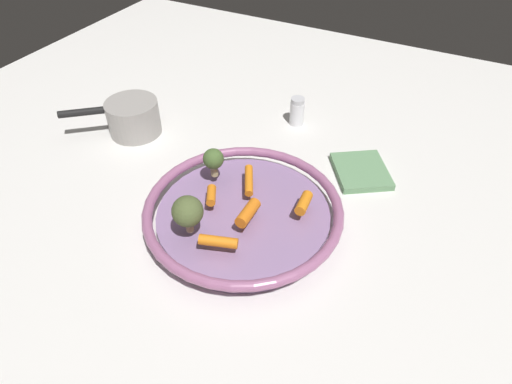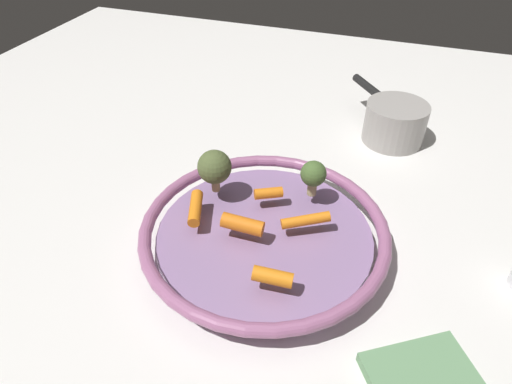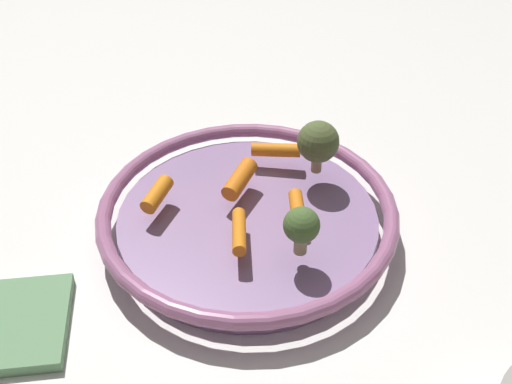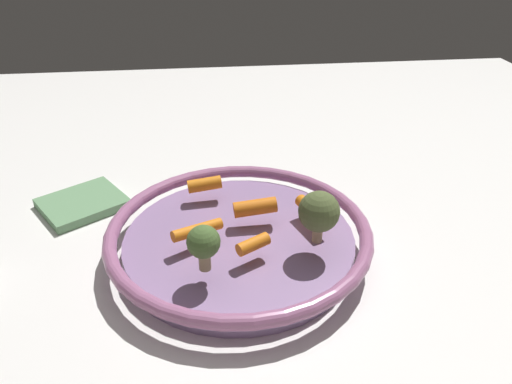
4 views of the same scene
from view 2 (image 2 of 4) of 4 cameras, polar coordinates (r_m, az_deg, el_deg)
name	(u,v)px [view 2 (image 2 of 4)]	position (r m, az deg, el deg)	size (l,w,h in m)	color
ground_plane	(264,247)	(0.66, 1.05, -7.01)	(1.82, 1.82, 0.00)	silver
serving_bowl	(264,235)	(0.64, 1.07, -5.46)	(0.35, 0.35, 0.05)	#8E709E
baby_carrot_back	(273,277)	(0.55, 2.14, -10.75)	(0.02, 0.02, 0.05)	orange
baby_carrot_left	(195,208)	(0.64, -7.72, -2.03)	(0.02, 0.02, 0.06)	orange
baby_carrot_near_rim	(269,193)	(0.67, 1.60, -0.14)	(0.02, 0.02, 0.04)	orange
baby_carrot_center	(306,220)	(0.63, 6.34, -3.59)	(0.02, 0.02, 0.07)	orange
baby_carrot_right	(242,224)	(0.61, -1.73, -4.15)	(0.02, 0.02, 0.06)	orange
broccoli_floret_small	(313,175)	(0.66, 7.32, 2.21)	(0.04, 0.04, 0.06)	tan
broccoli_floret_mid	(215,167)	(0.66, -5.31, 3.15)	(0.05, 0.05, 0.07)	tan
saucepan	(394,122)	(0.91, 17.21, 8.52)	(0.18, 0.16, 0.08)	#9E9993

